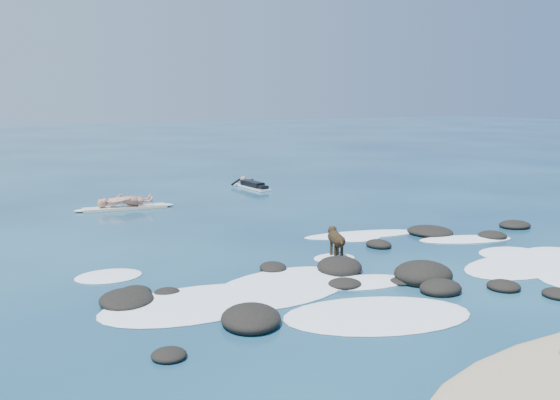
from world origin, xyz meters
TOP-DOWN VIEW (x-y plane):
  - ground at (0.00, 0.00)m, footprint 160.00×160.00m
  - reef_rocks at (-0.83, -1.44)m, footprint 13.91×7.15m
  - breaking_foam at (0.16, -1.87)m, footprint 14.19×8.23m
  - standing_surfer_rig at (-4.19, 9.44)m, footprint 3.58×0.80m
  - paddling_surfer_rig at (2.00, 12.08)m, footprint 1.16×2.62m
  - dog at (-0.87, 0.07)m, footprint 0.55×1.22m

SIDE VIEW (x-z plane):
  - ground at x=0.00m, z-range 0.00..0.00m
  - breaking_foam at x=0.16m, z-range -0.05..0.07m
  - reef_rocks at x=-0.83m, z-range -0.19..0.38m
  - paddling_surfer_rig at x=2.00m, z-range -0.07..0.38m
  - dog at x=-0.87m, z-range 0.13..0.93m
  - standing_surfer_rig at x=-4.19m, z-range -0.21..1.82m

